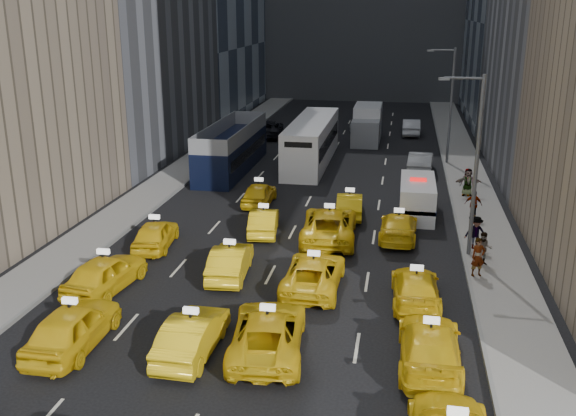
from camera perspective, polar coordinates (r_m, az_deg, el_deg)
name	(u,v)px	position (r m, az deg, el deg)	size (l,w,h in m)	color
ground	(224,365)	(23.20, -5.73, -13.68)	(160.00, 160.00, 0.00)	black
sidewalk_west	(179,174)	(48.40, -9.68, 3.02)	(3.00, 90.00, 0.15)	gray
sidewalk_east	(470,187)	(45.85, 15.87, 1.78)	(3.00, 90.00, 0.15)	gray
curb_west	(197,174)	(47.93, -8.05, 2.98)	(0.15, 90.00, 0.18)	slate
curb_east	(448,186)	(45.72, 14.07, 1.91)	(0.15, 90.00, 0.18)	slate
streetlight_near	(474,161)	(32.00, 16.23, 4.06)	(2.15, 0.22, 9.00)	#595B60
streetlight_far	(450,102)	(51.62, 14.18, 9.13)	(2.15, 0.22, 9.00)	#595B60
taxi_4	(73,327)	(24.97, -18.60, -9.99)	(1.97, 4.90, 1.67)	yellow
taxi_5	(192,335)	(23.63, -8.53, -11.10)	(1.58, 4.53, 1.49)	yellow
taxi_6	(268,332)	(23.53, -1.79, -10.97)	(2.54, 5.50, 1.53)	yellow
taxi_7	(430,346)	(23.20, 12.48, -11.87)	(2.13, 5.25, 1.52)	yellow
taxi_8	(105,273)	(29.31, -15.94, -5.61)	(1.91, 4.74, 1.62)	yellow
taxi_9	(230,261)	(29.79, -5.17, -4.73)	(1.56, 4.48, 1.48)	yellow
taxi_10	(314,273)	(28.44, 2.29, -5.81)	(2.41, 5.22, 1.45)	yellow
taxi_11	(416,288)	(27.58, 11.28, -7.00)	(1.96, 4.82, 1.40)	yellow
taxi_12	(155,234)	(33.82, -11.70, -2.30)	(1.72, 4.27, 1.45)	yellow
taxi_13	(264,221)	(35.22, -2.17, -1.20)	(1.46, 4.18, 1.38)	yellow
taxi_14	(329,225)	(34.30, 3.68, -1.48)	(2.78, 6.03, 1.68)	yellow
taxi_15	(398,227)	(34.88, 9.78, -1.63)	(1.94, 4.77, 1.38)	yellow
taxi_16	(259,194)	(40.33, -2.59, 1.27)	(1.69, 4.19, 1.43)	yellow
taxi_17	(350,205)	(38.29, 5.50, 0.30)	(1.48, 4.24, 1.40)	yellow
nypd_van	(417,198)	(39.01, 11.41, 0.85)	(2.14, 5.31, 2.27)	silver
double_decker	(232,148)	(48.96, -5.01, 5.38)	(3.77, 12.25, 3.51)	black
city_bus	(312,142)	(51.09, 2.13, 5.91)	(2.79, 13.35, 3.45)	white
box_truck	(367,124)	(59.88, 7.05, 7.40)	(3.25, 7.33, 3.24)	silver
misc_car_0	(420,162)	(49.07, 11.69, 3.99)	(1.71, 4.91, 1.62)	#A2A5AA
misc_car_1	(268,129)	(61.73, -1.76, 7.06)	(2.59, 5.62, 1.56)	black
misc_car_2	(363,123)	(65.67, 6.66, 7.54)	(2.06, 5.08, 1.47)	gray
misc_car_3	(325,125)	(63.81, 3.26, 7.35)	(1.76, 4.38, 1.49)	black
misc_car_4	(411,127)	(63.79, 10.89, 7.09)	(1.65, 4.72, 1.56)	#B9BBC1
pedestrian_0	(478,257)	(30.54, 16.54, -4.20)	(0.67, 0.44, 1.83)	gray
pedestrian_1	(484,249)	(31.95, 17.00, -3.47)	(0.79, 0.43, 1.62)	gray
pedestrian_2	(476,233)	(33.91, 16.37, -2.12)	(1.10, 0.46, 1.71)	gray
pedestrian_3	(473,204)	(38.69, 16.15, 0.31)	(0.99, 0.45, 1.69)	gray
pedestrian_4	(467,182)	(43.37, 15.66, 2.25)	(0.87, 0.48, 1.79)	gray
pedestrian_5	(468,182)	(43.28, 15.71, 2.22)	(1.67, 0.48, 1.80)	gray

